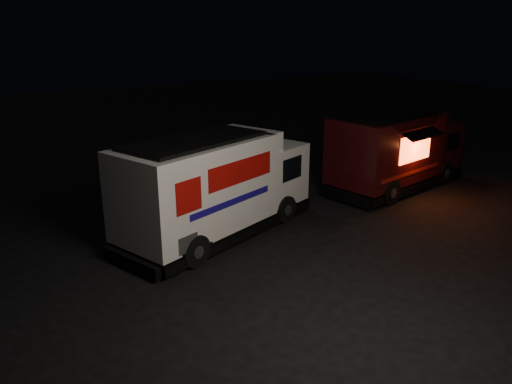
{
  "coord_description": "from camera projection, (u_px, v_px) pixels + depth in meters",
  "views": [
    {
      "loc": [
        -5.62,
        -8.92,
        5.55
      ],
      "look_at": [
        1.0,
        2.0,
        1.32
      ],
      "focal_mm": 35.0,
      "sensor_mm": 36.0,
      "label": 1
    }
  ],
  "objects": [
    {
      "name": "ground",
      "position": [
        264.0,
        275.0,
        11.75
      ],
      "size": [
        80.0,
        80.0,
        0.0
      ],
      "primitive_type": "plane",
      "color": "black",
      "rests_on": "ground"
    },
    {
      "name": "red_truck",
      "position": [
        398.0,
        150.0,
        17.81
      ],
      "size": [
        6.25,
        3.23,
        2.77
      ],
      "primitive_type": null,
      "rotation": [
        0.0,
        0.0,
        0.18
      ],
      "color": "#3B0A13",
      "rests_on": "ground"
    },
    {
      "name": "white_truck",
      "position": [
        219.0,
        185.0,
        13.71
      ],
      "size": [
        6.67,
        4.18,
        2.86
      ],
      "primitive_type": null,
      "rotation": [
        0.0,
        0.0,
        0.35
      ],
      "color": "white",
      "rests_on": "ground"
    }
  ]
}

